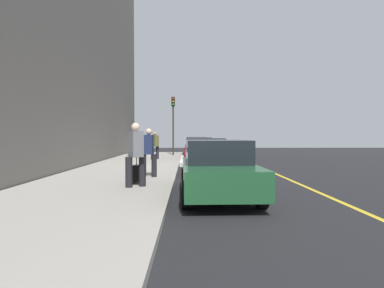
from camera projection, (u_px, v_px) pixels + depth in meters
The scene contains 15 objects.
ground_plane at pixel (200, 171), 14.83m from camera, with size 56.00×56.00×0.00m, color black.
sidewalk at pixel (128, 169), 14.78m from camera, with size 28.00×4.60×0.15m, color #A39E93.
building_facade at pixel (67, 6), 14.55m from camera, with size 32.00×0.80×15.00m, color #66605B.
lane_stripe_centre at pixel (269, 171), 14.87m from camera, with size 28.00×0.14×0.01m, color gold.
snow_bank_curb at pixel (185, 160), 19.92m from camera, with size 6.46×0.56×0.22m, color white.
parked_car_charcoal at pixel (197, 146), 26.89m from camera, with size 4.56×2.01×1.51m.
parked_car_maroon at pixel (199, 149), 21.20m from camera, with size 4.73×2.00×1.51m.
parked_car_silver at pixel (206, 155), 14.56m from camera, with size 4.72×1.93×1.51m.
parked_car_green at pixel (217, 168), 8.54m from camera, with size 4.38×1.97×1.51m.
pedestrian_navy_coat at pixel (149, 151), 11.49m from camera, with size 0.47×0.57×1.74m.
pedestrian_brown_coat at pixel (138, 143), 21.89m from camera, with size 0.53×0.57×1.78m.
pedestrian_grey_coat at pixel (136, 153), 9.26m from camera, with size 0.59×0.56×1.85m.
pedestrian_olive_coat at pixel (155, 145), 20.19m from camera, with size 0.54×0.53×1.72m.
traffic_light_pole at pixel (173, 116), 24.34m from camera, with size 0.35×0.26×4.41m.
rolling_suitcase at pixel (137, 174), 9.81m from camera, with size 0.34×0.22×0.94m.
Camera 1 is at (14.79, -0.55, 1.63)m, focal length 30.03 mm.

